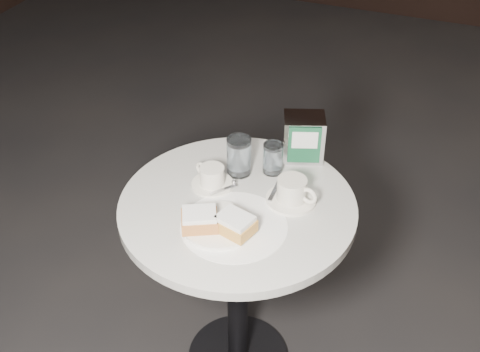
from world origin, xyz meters
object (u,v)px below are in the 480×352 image
cafe_table (238,252)px  water_glass_right (273,159)px  beignet_plate (218,223)px  napkin_dispenser (303,137)px  coffee_cup_left (212,178)px  water_glass_left (239,157)px  coffee_cup_right (292,192)px

cafe_table → water_glass_right: size_ratio=7.42×
cafe_table → water_glass_right: (0.04, 0.19, 0.25)m
beignet_plate → napkin_dispenser: size_ratio=1.47×
coffee_cup_left → water_glass_right: bearing=66.1°
water_glass_left → water_glass_right: water_glass_left is taller
coffee_cup_left → water_glass_left: 0.11m
water_glass_right → cafe_table: bearing=-103.1°
beignet_plate → water_glass_left: (-0.05, 0.27, 0.03)m
napkin_dispenser → water_glass_right: bearing=-139.5°
beignet_plate → coffee_cup_right: coffee_cup_right is taller
water_glass_right → coffee_cup_right: bearing=-49.3°
coffee_cup_left → water_glass_right: size_ratio=1.67×
water_glass_left → coffee_cup_left: bearing=-119.0°
water_glass_right → napkin_dispenser: bearing=60.2°
coffee_cup_right → water_glass_left: bearing=172.1°
coffee_cup_left → napkin_dispenser: bearing=72.9°
cafe_table → napkin_dispenser: napkin_dispenser is taller
beignet_plate → coffee_cup_left: bearing=118.3°
cafe_table → water_glass_left: 0.30m
water_glass_left → napkin_dispenser: napkin_dispenser is taller
coffee_cup_right → water_glass_right: (-0.10, 0.12, 0.02)m
cafe_table → beignet_plate: bearing=-92.7°
water_glass_right → napkin_dispenser: napkin_dispenser is taller
beignet_plate → cafe_table: bearing=87.3°
water_glass_right → water_glass_left: bearing=-155.7°
cafe_table → coffee_cup_left: coffee_cup_left is taller
cafe_table → beignet_plate: beignet_plate is taller
coffee_cup_right → napkin_dispenser: size_ratio=1.16×
beignet_plate → coffee_cup_left: size_ratio=1.35×
cafe_table → beignet_plate: size_ratio=3.29×
coffee_cup_left → water_glass_right: water_glass_right is taller
beignet_plate → napkin_dispenser: (0.11, 0.43, 0.05)m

